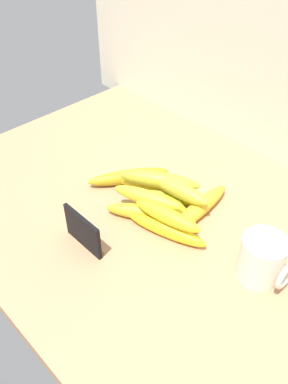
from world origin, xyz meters
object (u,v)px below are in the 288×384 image
(banana_0, at_px, (199,208))
(banana_3, at_px, (173,204))
(banana_2, at_px, (156,192))
(banana_5, at_px, (166,229))
(coffee_mug, at_px, (263,259))
(banana_4, at_px, (128,177))
(banana_7, at_px, (159,180))
(chalkboard_sign, at_px, (83,232))
(banana_8, at_px, (147,198))
(banana_9, at_px, (177,189))
(banana_1, at_px, (151,213))
(banana_6, at_px, (167,216))

(banana_0, relative_size, banana_3, 1.02)
(banana_2, xyz_separation_m, banana_5, (0.10, -0.07, 0.00))
(banana_3, bearing_deg, coffee_mug, -4.11)
(banana_2, relative_size, banana_4, 1.02)
(banana_4, distance_m, banana_7, 0.10)
(chalkboard_sign, distance_m, banana_8, 0.16)
(coffee_mug, distance_m, banana_2, 0.31)
(banana_0, height_order, banana_9, banana_9)
(chalkboard_sign, xyz_separation_m, banana_0, (0.11, 0.25, -0.02))
(banana_7, bearing_deg, banana_1, -57.19)
(banana_2, xyz_separation_m, banana_4, (-0.09, -0.01, 0.00))
(banana_2, bearing_deg, banana_4, -173.71)
(banana_0, height_order, banana_1, same)
(coffee_mug, xyz_separation_m, banana_3, (-0.25, 0.02, -0.03))
(banana_1, xyz_separation_m, banana_6, (0.05, -0.01, 0.03))
(banana_6, bearing_deg, banana_8, 174.14)
(chalkboard_sign, height_order, banana_8, chalkboard_sign)
(coffee_mug, height_order, banana_8, coffee_mug)
(chalkboard_sign, relative_size, banana_3, 0.55)
(banana_2, distance_m, banana_4, 0.09)
(banana_7, bearing_deg, banana_3, -6.38)
(banana_1, bearing_deg, banana_8, 174.79)
(banana_1, height_order, banana_9, banana_9)
(banana_0, height_order, banana_4, banana_0)
(banana_2, height_order, banana_7, banana_7)
(banana_5, distance_m, banana_8, 0.08)
(banana_7, distance_m, banana_8, 0.07)
(banana_4, height_order, banana_9, banana_9)
(banana_0, distance_m, banana_5, 0.10)
(banana_1, xyz_separation_m, banana_2, (-0.05, 0.06, -0.00))
(banana_3, bearing_deg, banana_4, -176.60)
(chalkboard_sign, distance_m, banana_2, 0.22)
(banana_9, bearing_deg, banana_8, -107.23)
(banana_0, distance_m, banana_6, 0.10)
(banana_4, height_order, banana_8, banana_8)
(banana_5, xyz_separation_m, banana_9, (-0.05, 0.09, 0.03))
(banana_6, bearing_deg, coffee_mug, 13.22)
(banana_3, distance_m, banana_8, 0.08)
(chalkboard_sign, height_order, coffee_mug, coffee_mug)
(banana_3, height_order, banana_4, banana_4)
(banana_0, xyz_separation_m, banana_2, (-0.11, -0.03, -0.00))
(banana_6, distance_m, banana_9, 0.09)
(coffee_mug, distance_m, banana_6, 0.21)
(banana_3, xyz_separation_m, banana_6, (0.04, -0.07, 0.03))
(banana_4, bearing_deg, banana_3, 3.40)
(coffee_mug, distance_m, banana_9, 0.25)
(banana_0, xyz_separation_m, banana_9, (-0.06, -0.02, 0.03))
(chalkboard_sign, xyz_separation_m, banana_3, (0.05, 0.22, -0.02))
(banana_0, xyz_separation_m, banana_8, (-0.08, -0.09, 0.04))
(banana_1, height_order, banana_3, banana_1)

